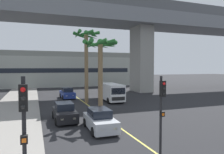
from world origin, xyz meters
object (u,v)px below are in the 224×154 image
(car_queue_third, at_px, (100,120))
(traffic_light_median_near, at_px, (162,107))
(car_queue_front, at_px, (67,93))
(car_queue_second, at_px, (64,112))
(palm_tree_near_median, at_px, (101,54))
(delivery_van, at_px, (112,92))
(traffic_light_left_sidewalk_corner, at_px, (24,128))
(palm_tree_mid_median, at_px, (86,49))

(car_queue_third, distance_m, traffic_light_median_near, 6.61)
(car_queue_front, height_order, car_queue_second, same)
(car_queue_second, height_order, car_queue_third, same)
(car_queue_third, bearing_deg, palm_tree_near_median, 72.16)
(delivery_van, distance_m, traffic_light_left_sidewalk_corner, 22.50)
(traffic_light_left_sidewalk_corner, bearing_deg, traffic_light_median_near, 18.90)
(traffic_light_left_sidewalk_corner, bearing_deg, car_queue_front, 79.06)
(traffic_light_left_sidewalk_corner, bearing_deg, car_queue_second, 77.20)
(car_queue_second, height_order, palm_tree_near_median, palm_tree_near_median)
(car_queue_front, distance_m, car_queue_second, 13.48)
(traffic_light_median_near, bearing_deg, traffic_light_left_sidewalk_corner, -161.10)
(car_queue_third, distance_m, traffic_light_left_sidewalk_corner, 9.73)
(car_queue_third, relative_size, palm_tree_mid_median, 0.45)
(delivery_van, relative_size, traffic_light_left_sidewalk_corner, 1.26)
(car_queue_front, height_order, traffic_light_left_sidewalk_corner, traffic_light_left_sidewalk_corner)
(car_queue_second, distance_m, palm_tree_mid_median, 10.87)
(traffic_light_median_near, xyz_separation_m, palm_tree_mid_median, (0.60, 17.81, 4.21))
(car_queue_third, distance_m, palm_tree_near_median, 7.51)
(car_queue_third, relative_size, delivery_van, 0.78)
(car_queue_second, height_order, delivery_van, delivery_van)
(car_queue_third, bearing_deg, traffic_light_left_sidewalk_corner, -120.05)
(car_queue_third, bearing_deg, delivery_van, 66.03)
(car_queue_front, bearing_deg, car_queue_second, -99.27)
(car_queue_second, bearing_deg, palm_tree_mid_median, 64.34)
(car_queue_second, height_order, traffic_light_median_near, traffic_light_median_near)
(car_queue_front, height_order, palm_tree_mid_median, palm_tree_mid_median)
(car_queue_second, bearing_deg, car_queue_front, 80.73)
(traffic_light_median_near, bearing_deg, palm_tree_near_median, 87.54)
(car_queue_front, xyz_separation_m, delivery_van, (5.17, -5.03, 0.57))
(palm_tree_mid_median, bearing_deg, palm_tree_near_median, -91.01)
(palm_tree_mid_median, bearing_deg, car_queue_second, -115.66)
(car_queue_front, distance_m, palm_tree_mid_median, 8.31)
(car_queue_front, bearing_deg, palm_tree_near_median, -82.30)
(car_queue_front, xyz_separation_m, palm_tree_mid_median, (1.69, -5.26, 6.21))
(palm_tree_near_median, bearing_deg, car_queue_front, 97.70)
(car_queue_second, relative_size, palm_tree_mid_median, 0.44)
(car_queue_third, distance_m, delivery_van, 12.99)
(palm_tree_near_median, bearing_deg, palm_tree_mid_median, 88.99)
(car_queue_second, distance_m, car_queue_third, 4.15)
(delivery_van, height_order, palm_tree_near_median, palm_tree_near_median)
(car_queue_second, xyz_separation_m, traffic_light_left_sidewalk_corner, (-2.68, -11.81, 2.14))
(car_queue_front, bearing_deg, delivery_van, -44.20)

